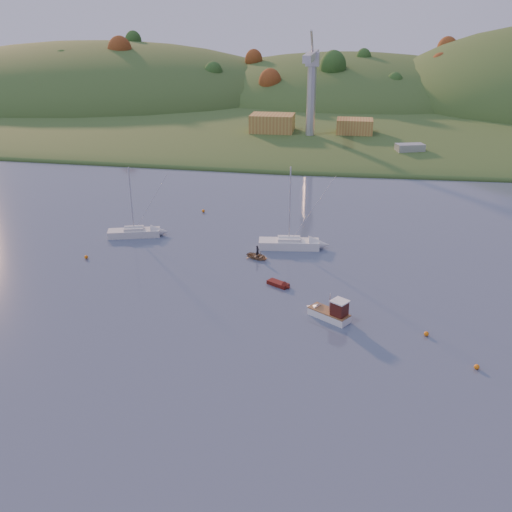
% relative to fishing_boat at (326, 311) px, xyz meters
% --- Properties ---
extents(far_shore, '(620.00, 220.00, 1.50)m').
position_rel_fishing_boat_xyz_m(far_shore, '(-10.72, 199.50, -0.76)').
color(far_shore, '#334C1E').
rests_on(far_shore, ground).
extents(shore_slope, '(640.00, 150.00, 7.00)m').
position_rel_fishing_boat_xyz_m(shore_slope, '(-10.72, 134.50, -0.76)').
color(shore_slope, '#334C1E').
rests_on(shore_slope, ground).
extents(hill_left, '(170.00, 140.00, 44.00)m').
position_rel_fishing_boat_xyz_m(hill_left, '(-100.72, 169.50, -0.76)').
color(hill_left, '#334C1E').
rests_on(hill_left, ground).
extents(hill_center, '(140.00, 120.00, 36.00)m').
position_rel_fishing_boat_xyz_m(hill_center, '(-0.72, 179.50, -0.76)').
color(hill_center, '#334C1E').
rests_on(hill_center, ground).
extents(hillside_trees, '(280.00, 50.00, 32.00)m').
position_rel_fishing_boat_xyz_m(hillside_trees, '(-10.72, 154.50, -0.76)').
color(hillside_trees, '#1F4F1C').
rests_on(hillside_trees, ground).
extents(wharf, '(42.00, 16.00, 2.40)m').
position_rel_fishing_boat_xyz_m(wharf, '(-5.72, 91.50, 0.44)').
color(wharf, slate).
rests_on(wharf, ground).
extents(shed_west, '(11.00, 8.00, 4.80)m').
position_rel_fishing_boat_xyz_m(shed_west, '(-18.72, 92.50, 4.04)').
color(shed_west, '#A37036').
rests_on(shed_west, wharf).
extents(shed_east, '(9.00, 7.00, 4.00)m').
position_rel_fishing_boat_xyz_m(shed_east, '(2.28, 93.50, 3.64)').
color(shed_east, '#A37036').
rests_on(shed_east, wharf).
extents(dock_crane, '(3.20, 28.00, 20.30)m').
position_rel_fishing_boat_xyz_m(dock_crane, '(-8.72, 87.89, 16.41)').
color(dock_crane, '#B7B7BC').
rests_on(dock_crane, wharf).
extents(fishing_boat, '(5.43, 4.39, 3.45)m').
position_rel_fishing_boat_xyz_m(fishing_boat, '(0.00, 0.00, 0.00)').
color(fishing_boat, white).
rests_on(fishing_boat, ground).
extents(sailboat_near, '(7.88, 4.30, 10.47)m').
position_rel_fishing_boat_xyz_m(sailboat_near, '(-29.42, 20.35, -0.07)').
color(sailboat_near, silver).
rests_on(sailboat_near, ground).
extents(sailboat_far, '(8.66, 3.50, 11.69)m').
position_rel_fishing_boat_xyz_m(sailboat_far, '(-6.23, 19.46, -0.01)').
color(sailboat_far, silver).
rests_on(sailboat_far, ground).
extents(canoe, '(3.83, 3.42, 0.65)m').
position_rel_fishing_boat_xyz_m(canoe, '(-9.98, 14.95, -0.43)').
color(canoe, '#9C7C56').
rests_on(canoe, ground).
extents(paddler, '(0.60, 0.70, 1.61)m').
position_rel_fishing_boat_xyz_m(paddler, '(-9.98, 14.95, 0.04)').
color(paddler, black).
rests_on(paddler, ground).
extents(red_tender, '(3.33, 2.60, 1.10)m').
position_rel_fishing_boat_xyz_m(red_tender, '(-5.63, 6.77, -0.53)').
color(red_tender, '#53120B').
rests_on(red_tender, ground).
extents(work_vessel, '(15.32, 9.12, 3.71)m').
position_rel_fishing_boat_xyz_m(work_vessel, '(14.85, 77.50, 0.56)').
color(work_vessel, slate).
rests_on(work_vessel, ground).
extents(buoy_0, '(0.50, 0.50, 0.50)m').
position_rel_fishing_boat_xyz_m(buoy_0, '(14.21, -7.67, -0.51)').
color(buoy_0, orange).
rests_on(buoy_0, ground).
extents(buoy_1, '(0.50, 0.50, 0.50)m').
position_rel_fishing_boat_xyz_m(buoy_1, '(10.27, -2.27, -0.51)').
color(buoy_1, orange).
rests_on(buoy_1, ground).
extents(buoy_2, '(0.50, 0.50, 0.50)m').
position_rel_fishing_boat_xyz_m(buoy_2, '(-32.75, 11.12, -0.51)').
color(buoy_2, orange).
rests_on(buoy_2, ground).
extents(buoy_3, '(0.50, 0.50, 0.50)m').
position_rel_fishing_boat_xyz_m(buoy_3, '(-22.10, 33.07, -0.51)').
color(buoy_3, orange).
rests_on(buoy_3, ground).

